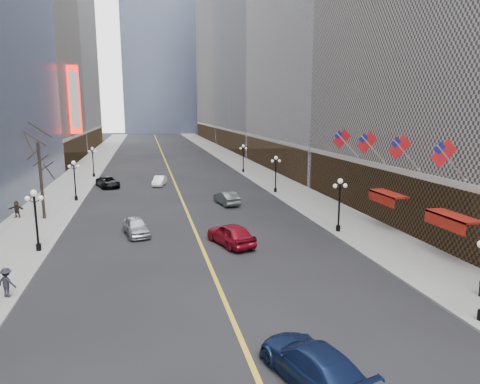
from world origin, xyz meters
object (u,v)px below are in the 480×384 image
streetlamp_west_2 (75,176)px  car_nb_near (136,226)px  car_sb_near (313,364)px  streetlamp_east_1 (339,199)px  streetlamp_east_3 (243,155)px  streetlamp_east_2 (276,170)px  streetlamp_west_1 (36,214)px  car_nb_far (108,182)px  car_sb_mid (231,234)px  car_sb_far (226,198)px  car_nb_mid (159,181)px  streetlamp_west_3 (93,159)px

streetlamp_west_2 → car_nb_near: (6.89, -14.99, -2.16)m
car_sb_near → streetlamp_east_1: bearing=-133.0°
streetlamp_east_3 → car_sb_near: streetlamp_east_3 is taller
streetlamp_east_2 → streetlamp_west_1: 29.68m
streetlamp_east_2 → streetlamp_east_3: (0.00, 18.00, 0.00)m
streetlamp_west_2 → car_sb_near: size_ratio=0.84×
car_nb_near → car_nb_far: car_nb_near is taller
streetlamp_west_2 → car_sb_near: bearing=-69.3°
streetlamp_east_2 → streetlamp_west_1: same height
streetlamp_west_2 → car_nb_far: streetlamp_west_2 is taller
car_sb_near → streetlamp_west_2: bearing=-84.5°
streetlamp_west_2 → car_nb_near: streetlamp_west_2 is taller
streetlamp_west_1 → car_nb_near: 7.83m
car_nb_near → car_sb_mid: 8.35m
car_nb_near → streetlamp_west_1: bearing=-168.1°
streetlamp_east_2 → streetlamp_west_1: size_ratio=1.00×
streetlamp_west_2 → car_sb_far: size_ratio=1.01×
streetlamp_east_1 → streetlamp_west_1: bearing=180.0°
streetlamp_east_3 → car_sb_far: 24.30m
streetlamp_east_2 → car_sb_far: 9.09m
streetlamp_east_3 → streetlamp_west_1: (-23.60, -36.00, 0.00)m
car_nb_mid → car_sb_far: size_ratio=0.88×
car_nb_near → car_sb_mid: (7.17, -4.28, 0.12)m
car_nb_near → streetlamp_west_2: bearing=103.0°
car_nb_mid → car_sb_far: (6.78, -13.83, 0.09)m
streetlamp_west_2 → car_nb_far: (2.80, 8.76, -2.20)m
streetlamp_west_1 → car_sb_near: (13.80, -18.58, -2.12)m
streetlamp_east_1 → car_sb_near: 21.11m
streetlamp_east_2 → car_nb_near: (-16.71, -14.99, -2.16)m
streetlamp_east_2 → car_sb_mid: (-9.53, -19.27, -2.04)m
car_sb_far → car_sb_near: bearing=74.7°
streetlamp_west_1 → streetlamp_west_3: 36.00m
streetlamp_west_1 → car_nb_mid: (9.62, 26.73, -2.25)m
car_sb_mid → car_nb_near: bearing=-49.0°
car_nb_near → car_nb_far: 24.10m
streetlamp_west_1 → car_nb_mid: size_ratio=1.14×
streetlamp_east_2 → streetlamp_west_3: same height
car_nb_far → car_sb_far: (13.60, -13.87, 0.03)m
streetlamp_east_3 → car_nb_mid: bearing=-146.4°
car_nb_near → car_sb_near: size_ratio=0.80×
streetlamp_east_3 → car_nb_far: 22.87m
car_nb_far → car_sb_near: bearing=-94.6°
car_nb_far → car_sb_mid: bearing=-86.3°
streetlamp_east_2 → car_sb_near: streetlamp_east_2 is taller
car_sb_near → streetlamp_east_3: bearing=-115.4°
streetlamp_east_1 → streetlamp_east_3: (0.00, 36.00, 0.00)m
car_sb_far → streetlamp_east_2: bearing=-155.2°
car_nb_mid → car_sb_mid: car_sb_mid is taller
car_nb_near → car_sb_mid: car_sb_mid is taller
streetlamp_west_1 → car_nb_near: size_ratio=1.05×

